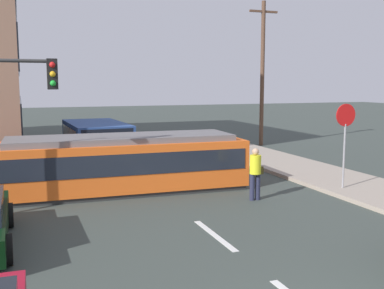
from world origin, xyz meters
The scene contains 11 objects.
ground_plane centered at (0.00, 10.00, 0.00)m, with size 120.00×120.00×0.00m, color #3A433E.
lane_stripe_2 centered at (0.00, 6.00, 0.01)m, with size 0.16×2.40×0.01m, color silver.
lane_stripe_3 centered at (0.00, 17.42, 0.01)m, with size 0.16×2.40×0.01m, color silver.
lane_stripe_4 centered at (0.00, 23.42, 0.01)m, with size 0.16×2.40×0.01m, color silver.
streetcar_tram centered at (-1.12, 11.42, 1.00)m, with size 8.50×2.84×1.93m.
city_bus centered at (-0.98, 18.05, 1.05)m, with size 2.71×5.22×1.84m.
pedestrian_crossing centered at (2.57, 8.70, 0.94)m, with size 0.45×0.36×1.67m.
parked_sedan_furthest centered at (-5.29, 21.73, 0.63)m, with size 2.17×4.53×1.19m.
stop_sign centered at (5.93, 8.63, 2.19)m, with size 0.76×0.07×2.88m.
traffic_light_mast centered at (-4.75, 9.33, 3.16)m, with size 2.55×0.33×4.50m.
utility_pole_mid centered at (9.13, 20.10, 4.39)m, with size 1.80×0.24×8.42m.
Camera 1 is at (-4.32, -3.94, 3.70)m, focal length 42.80 mm.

